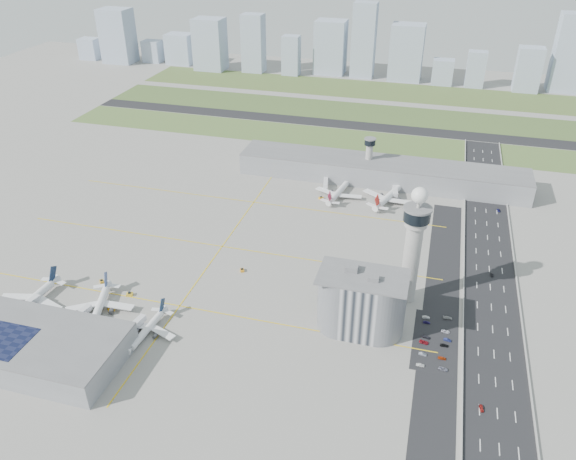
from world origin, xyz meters
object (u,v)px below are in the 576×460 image
(tug_1, at_px, (111,309))
(car_lot_5, at_px, (426,317))
(car_lot_7, at_px, (442,358))
(car_hw_1, at_px, (492,275))
(admin_building, at_px, (361,303))
(car_lot_10, at_px, (445,331))
(airplane_far_a, at_px, (339,189))
(tug_5, at_px, (408,203))
(car_hw_2, at_px, (498,210))
(control_tower, at_px, (414,241))
(car_lot_4, at_px, (427,322))
(tug_4, at_px, (321,198))
(car_lot_9, at_px, (447,340))
(car_lot_11, at_px, (448,318))
(car_lot_0, at_px, (420,365))
(tug_0, at_px, (102,281))
(tug_2, at_px, (130,294))
(car_hw_0, at_px, (481,408))
(jet_bridge_near_0, at_px, (18,314))
(car_lot_2, at_px, (424,342))
(airplane_near_c, at_px, (146,327))
(secondary_tower, at_px, (369,155))
(jet_bridge_far_0, at_px, (326,180))
(airplane_near_a, at_px, (29,297))
(airplane_near_b, at_px, (98,303))
(car_lot_1, at_px, (423,354))
(jet_bridge_near_2, at_px, (126,336))
(jet_bridge_far_1, at_px, (394,188))
(car_lot_6, at_px, (443,369))
(jet_bridge_near_1, at_px, (70,325))
(tug_3, at_px, (242,270))
(airplane_far_b, at_px, (390,192))
(car_lot_8, at_px, (444,345))

(tug_1, relative_size, car_lot_5, 0.87)
(car_lot_7, xyz_separation_m, car_hw_1, (24.21, 75.25, 0.06))
(admin_building, distance_m, car_lot_10, 44.08)
(airplane_far_a, relative_size, car_lot_7, 10.89)
(tug_5, relative_size, car_hw_2, 0.75)
(control_tower, distance_m, car_lot_4, 40.49)
(tug_4, distance_m, car_hw_1, 130.18)
(car_lot_9, distance_m, car_lot_11, 16.83)
(car_lot_7, bearing_deg, car_hw_2, -12.61)
(car_lot_4, bearing_deg, car_lot_0, 176.63)
(tug_0, relative_size, tug_2, 0.88)
(tug_5, xyz_separation_m, car_hw_0, (45.11, -175.26, -0.25))
(jet_bridge_near_0, distance_m, tug_5, 249.90)
(car_lot_2, bearing_deg, car_lot_4, 8.07)
(control_tower, distance_m, airplane_near_c, 136.41)
(secondary_tower, distance_m, tug_4, 53.02)
(jet_bridge_far_0, relative_size, car_lot_4, 3.89)
(car_lot_10, bearing_deg, car_hw_2, -11.02)
(airplane_far_a, xyz_separation_m, car_lot_9, (79.05, -135.63, -5.07))
(airplane_near_a, bearing_deg, car_lot_5, 105.75)
(airplane_near_b, xyz_separation_m, car_lot_1, (159.86, 12.24, -5.17))
(car_lot_11, bearing_deg, tug_1, 97.90)
(car_lot_9, xyz_separation_m, car_hw_1, (22.25, 62.01, 0.00))
(airplane_near_b, xyz_separation_m, tug_0, (-13.34, 23.17, -4.92))
(jet_bridge_near_2, height_order, car_hw_0, jet_bridge_near_2)
(tug_0, bearing_deg, secondary_tower, 11.85)
(jet_bridge_far_1, relative_size, car_lot_6, 3.39)
(airplane_near_c, height_order, tug_5, airplane_near_c)
(jet_bridge_near_1, height_order, tug_0, jet_bridge_near_1)
(control_tower, relative_size, airplane_far_a, 1.59)
(car_lot_4, bearing_deg, airplane_near_b, 100.80)
(car_lot_11, bearing_deg, car_lot_5, 97.60)
(tug_5, height_order, car_lot_7, tug_5)
(tug_3, height_order, car_lot_9, tug_3)
(admin_building, relative_size, tug_3, 14.31)
(car_lot_9, bearing_deg, airplane_near_a, 105.87)
(control_tower, distance_m, car_lot_2, 48.97)
(tug_5, distance_m, car_hw_1, 90.93)
(car_lot_4, bearing_deg, jet_bridge_near_1, 105.29)
(control_tower, xyz_separation_m, car_lot_10, (20.83, -22.38, -34.47))
(secondary_tower, bearing_deg, airplane_near_b, -118.58)
(car_lot_1, height_order, car_lot_4, car_lot_4)
(airplane_near_c, bearing_deg, car_lot_7, 102.18)
(tug_3, xyz_separation_m, car_hw_2, (142.51, 113.46, -0.28))
(airplane_far_b, height_order, car_lot_8, airplane_far_b)
(secondary_tower, xyz_separation_m, jet_bridge_far_1, (22.00, -18.00, -15.95))
(car_lot_1, bearing_deg, jet_bridge_far_0, 29.63)
(airplane_near_c, xyz_separation_m, car_hw_0, (154.18, -5.02, -4.27))
(car_lot_2, bearing_deg, car_lot_7, -125.55)
(car_lot_5, bearing_deg, jet_bridge_far_1, 8.92)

